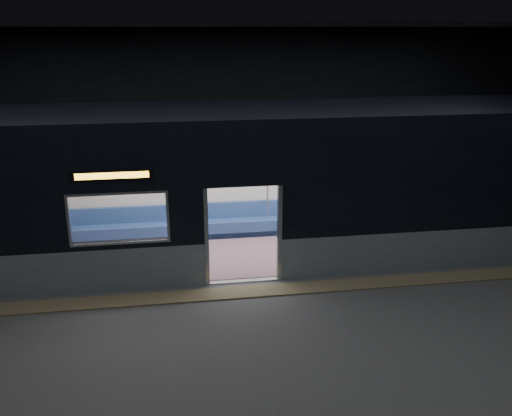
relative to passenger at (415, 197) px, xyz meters
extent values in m
cube|color=#47494C|center=(-4.80, -3.55, -0.85)|extent=(24.00, 14.00, 0.01)
cube|color=black|center=(-4.80, -3.55, 4.14)|extent=(24.00, 14.00, 0.04)
cube|color=black|center=(-4.80, 3.43, 1.66)|extent=(24.00, 0.04, 5.00)
cube|color=#8C7F59|center=(-4.80, -3.00, -0.83)|extent=(22.80, 0.50, 0.03)
cube|color=#84979E|center=(0.05, -2.49, -0.39)|extent=(8.30, 0.12, 0.90)
cube|color=black|center=(0.05, -2.49, 1.21)|extent=(8.30, 0.12, 2.30)
cube|color=black|center=(-4.80, -2.49, 1.78)|extent=(1.40, 0.12, 1.15)
cube|color=#B7BABC|center=(-5.54, -2.49, 0.18)|extent=(0.08, 0.14, 2.05)
cube|color=#B7BABC|center=(-4.06, -2.49, 0.18)|extent=(0.08, 0.14, 2.05)
cube|color=black|center=(-7.25, -2.57, 1.55)|extent=(1.50, 0.04, 0.18)
cube|color=#F1A71F|center=(-7.25, -2.57, 1.55)|extent=(1.34, 0.03, 0.12)
cube|color=white|center=(-4.80, 0.39, 0.76)|extent=(18.00, 0.12, 3.20)
cube|color=black|center=(-4.80, -1.05, 2.43)|extent=(18.00, 3.00, 0.15)
cube|color=gray|center=(-4.80, -1.05, -0.82)|extent=(17.76, 2.76, 0.04)
cube|color=white|center=(-4.80, -1.05, 1.51)|extent=(17.76, 2.76, 0.10)
cube|color=#31418D|center=(-4.80, 0.07, -0.60)|extent=(11.00, 0.48, 0.41)
cube|color=#31418D|center=(-4.80, 0.26, -0.19)|extent=(11.00, 0.10, 0.40)
cube|color=#846068|center=(-8.10, -2.14, -0.60)|extent=(4.40, 0.48, 0.41)
cube|color=#846068|center=(-1.50, -2.14, -0.60)|extent=(4.40, 0.48, 0.41)
cylinder|color=silver|center=(-5.75, -2.18, 0.33)|extent=(0.04, 0.04, 2.26)
cylinder|color=silver|center=(-5.75, 0.08, 0.33)|extent=(0.04, 0.04, 2.26)
cylinder|color=silver|center=(-3.85, -2.18, 0.33)|extent=(0.04, 0.04, 2.26)
cylinder|color=silver|center=(-3.85, 0.08, 0.33)|extent=(0.04, 0.04, 2.26)
cylinder|color=silver|center=(-4.80, 0.03, 1.11)|extent=(11.00, 0.03, 0.03)
cube|color=black|center=(-0.12, -0.17, -0.30)|extent=(0.19, 0.52, 0.18)
cube|color=black|center=(0.12, -0.17, -0.30)|extent=(0.19, 0.52, 0.18)
cylinder|color=black|center=(-0.12, -0.41, -0.59)|extent=(0.12, 0.12, 0.43)
cylinder|color=black|center=(0.12, -0.41, -0.59)|extent=(0.12, 0.12, 0.43)
cube|color=#C25C83|center=(0.00, 0.04, -0.28)|extent=(0.44, 0.24, 0.22)
cylinder|color=#C25C83|center=(0.00, 0.08, 0.10)|extent=(0.49, 0.49, 0.57)
sphere|color=tan|center=(0.00, 0.06, 0.51)|extent=(0.23, 0.23, 0.23)
sphere|color=black|center=(0.00, 0.10, 0.55)|extent=(0.24, 0.24, 0.24)
cube|color=black|center=(0.04, -0.25, -0.14)|extent=(0.37, 0.35, 0.15)
cube|color=white|center=(-1.15, 0.31, 0.66)|extent=(1.09, 0.03, 0.71)
camera|label=1|loc=(-6.10, -12.55, 4.14)|focal=38.00mm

